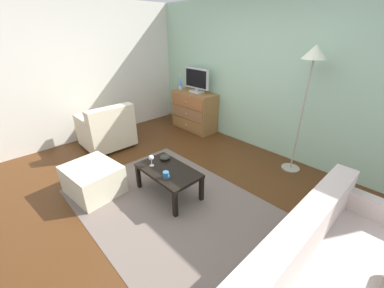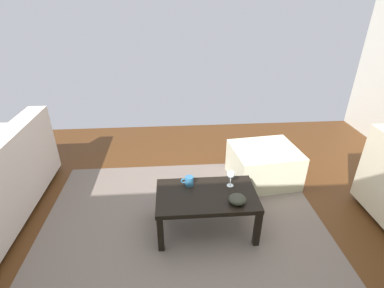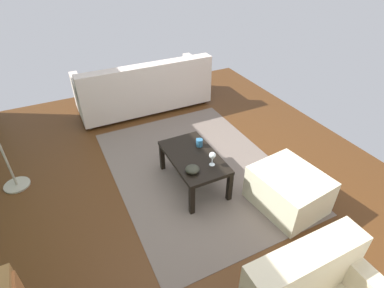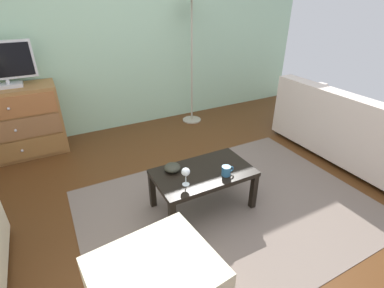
{
  "view_description": "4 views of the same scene",
  "coord_description": "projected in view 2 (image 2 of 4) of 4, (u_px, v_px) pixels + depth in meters",
  "views": [
    {
      "loc": [
        2.13,
        -1.64,
        2.04
      ],
      "look_at": [
        0.24,
        0.14,
        0.77
      ],
      "focal_mm": 22.12,
      "sensor_mm": 36.0,
      "label": 1
    },
    {
      "loc": [
        0.27,
        1.91,
        1.91
      ],
      "look_at": [
        0.12,
        -0.16,
        0.82
      ],
      "focal_mm": 26.96,
      "sensor_mm": 36.0,
      "label": 2
    },
    {
      "loc": [
        -2.35,
        1.12,
        2.37
      ],
      "look_at": [
        -0.2,
        0.06,
        0.7
      ],
      "focal_mm": 28.41,
      "sensor_mm": 36.0,
      "label": 3
    },
    {
      "loc": [
        -1.05,
        -1.84,
        1.76
      ],
      "look_at": [
        -0.09,
        -0.03,
        0.66
      ],
      "focal_mm": 26.53,
      "sensor_mm": 36.0,
      "label": 4
    }
  ],
  "objects": [
    {
      "name": "bowl_decorative",
      "position": [
        237.0,
        199.0,
        2.35
      ],
      "size": [
        0.14,
        0.14,
        0.07
      ],
      "primitive_type": "ellipsoid",
      "color": "#2C2D22",
      "rests_on": "coffee_table"
    },
    {
      "name": "ground_plane",
      "position": [
        206.0,
        235.0,
        2.6
      ],
      "size": [
        5.84,
        4.74,
        0.05
      ],
      "primitive_type": "cube",
      "color": "#4C2B12"
    },
    {
      "name": "mug",
      "position": [
        189.0,
        181.0,
        2.56
      ],
      "size": [
        0.11,
        0.08,
        0.08
      ],
      "color": "#2E658E",
      "rests_on": "coffee_table"
    },
    {
      "name": "wine_glass",
      "position": [
        231.0,
        175.0,
        2.51
      ],
      "size": [
        0.07,
        0.07,
        0.16
      ],
      "color": "silver",
      "rests_on": "coffee_table"
    },
    {
      "name": "area_rug",
      "position": [
        183.0,
        218.0,
        2.75
      ],
      "size": [
        2.6,
        1.9,
        0.01
      ],
      "primitive_type": "cube",
      "color": "#6C5F56",
      "rests_on": "ground_plane"
    },
    {
      "name": "ottoman",
      "position": [
        263.0,
        165.0,
        3.23
      ],
      "size": [
        0.76,
        0.67,
        0.4
      ],
      "primitive_type": "cube",
      "rotation": [
        0.0,
        0.0,
        0.11
      ],
      "color": "beige",
      "rests_on": "ground_plane"
    },
    {
      "name": "coffee_table",
      "position": [
        207.0,
        199.0,
        2.49
      ],
      "size": [
        0.86,
        0.5,
        0.39
      ],
      "color": "black",
      "rests_on": "ground_plane"
    }
  ]
}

